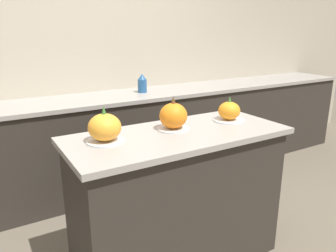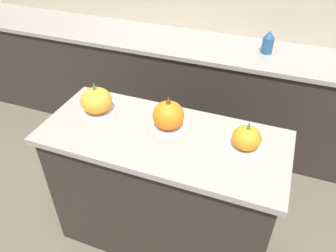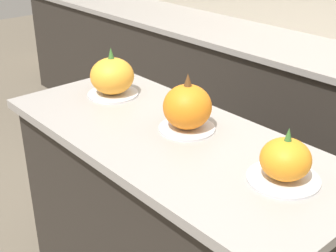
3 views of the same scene
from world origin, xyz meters
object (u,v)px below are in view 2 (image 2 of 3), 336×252
at_px(pumpkin_cake_center, 168,116).
at_px(bottle_tall, 268,42).
at_px(pumpkin_cake_left, 96,101).
at_px(pumpkin_cake_right, 247,139).

relative_size(pumpkin_cake_center, bottle_tall, 1.16).
bearing_deg(pumpkin_cake_left, pumpkin_cake_right, -0.94).
relative_size(pumpkin_cake_center, pumpkin_cake_right, 0.98).
bearing_deg(pumpkin_cake_left, pumpkin_cake_center, 0.85).
xyz_separation_m(pumpkin_cake_center, bottle_tall, (0.38, 1.19, 0.01)).
bearing_deg(pumpkin_cake_right, bottle_tall, 92.35).
distance_m(pumpkin_cake_right, bottle_tall, 1.21).
relative_size(pumpkin_cake_right, bottle_tall, 1.19).
xyz_separation_m(pumpkin_cake_left, bottle_tall, (0.82, 1.19, 0.01)).
height_order(pumpkin_cake_right, bottle_tall, bottle_tall).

